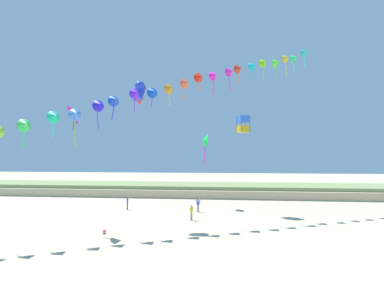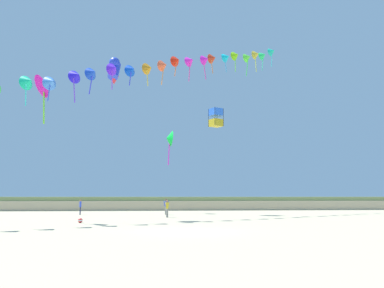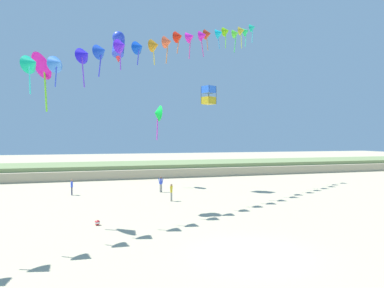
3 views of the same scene
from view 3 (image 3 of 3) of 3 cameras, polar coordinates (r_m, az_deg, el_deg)
name	(u,v)px [view 3 (image 3 of 3)]	position (r m, az deg, el deg)	size (l,w,h in m)	color
ground_plane	(252,254)	(18.49, 9.99, -17.66)	(240.00, 240.00, 0.00)	#C1B28E
dune_ridge	(140,169)	(56.69, -8.67, -4.11)	(120.00, 13.20, 1.91)	tan
person_near_left	(72,186)	(37.89, -19.40, -6.61)	(0.23, 0.58, 1.66)	#282D4C
person_near_right	(161,183)	(37.84, -5.21, -6.52)	(0.61, 0.24, 1.73)	gray
person_mid_center	(171,191)	(32.48, -3.46, -7.85)	(0.41, 0.50, 1.63)	gray
kite_banner_string	(169,42)	(32.50, -3.92, 16.66)	(30.72, 26.69, 21.90)	#D5EF2F
large_kite_low_lead	(157,113)	(41.99, -5.82, 5.12)	(1.07, 2.03, 4.28)	#10DD3F
large_kite_mid_trail	(118,46)	(29.68, -12.15, 15.73)	(1.28, 1.81, 2.54)	blue
large_kite_high_solo	(209,95)	(39.33, 2.79, 8.13)	(1.68, 1.68, 2.05)	gold
large_kite_outer_drift	(45,64)	(25.56, -23.25, 12.08)	(2.34, 2.46, 4.20)	#D30CA3
beach_ball	(97,223)	(24.64, -15.51, -12.51)	(0.36, 0.36, 0.36)	red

